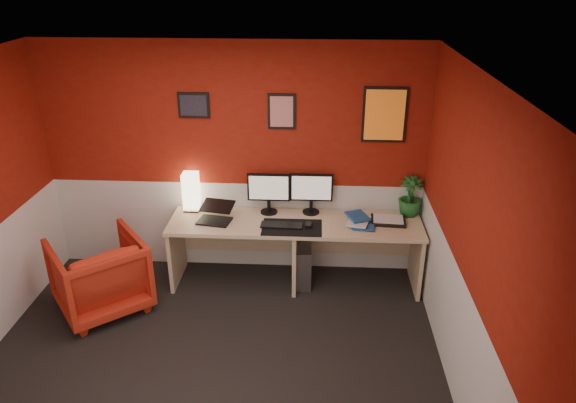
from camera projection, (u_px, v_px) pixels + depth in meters
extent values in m
cube|color=black|center=(210.00, 370.00, 4.55)|extent=(4.00, 3.50, 0.01)
cube|color=white|center=(187.00, 75.00, 3.51)|extent=(4.00, 3.50, 0.01)
cube|color=maroon|center=(234.00, 161.00, 5.62)|extent=(4.00, 0.01, 2.50)
cube|color=maroon|center=(468.00, 249.00, 3.93)|extent=(0.01, 3.50, 2.50)
cube|color=silver|center=(237.00, 225.00, 5.93)|extent=(4.00, 0.01, 1.00)
cube|color=silver|center=(455.00, 331.00, 4.24)|extent=(0.01, 3.50, 1.00)
cube|color=tan|center=(295.00, 253.00, 5.64)|extent=(2.60, 0.65, 0.73)
cube|color=#FFE5B2|center=(191.00, 193.00, 5.67)|extent=(0.16, 0.16, 0.40)
cube|color=black|center=(214.00, 212.00, 5.45)|extent=(0.37, 0.29, 0.22)
cube|color=black|center=(269.00, 187.00, 5.57)|extent=(0.45, 0.06, 0.58)
cube|color=black|center=(311.00, 188.00, 5.57)|extent=(0.45, 0.06, 0.58)
cube|color=black|center=(292.00, 227.00, 5.37)|extent=(0.60, 0.38, 0.01)
cube|color=black|center=(282.00, 225.00, 5.39)|extent=(0.42, 0.15, 0.02)
cube|color=black|center=(308.00, 225.00, 5.38)|extent=(0.07, 0.10, 0.03)
imported|color=#1E4D89|center=(353.00, 223.00, 5.44)|extent=(0.27, 0.33, 0.03)
imported|color=silver|center=(349.00, 220.00, 5.45)|extent=(0.28, 0.33, 0.02)
imported|color=#1E4D89|center=(349.00, 218.00, 5.44)|extent=(0.27, 0.31, 0.02)
cube|color=black|center=(388.00, 221.00, 5.48)|extent=(0.37, 0.28, 0.03)
imported|color=#19591E|center=(410.00, 196.00, 5.55)|extent=(0.29, 0.29, 0.43)
cube|color=#99999E|center=(301.00, 263.00, 5.73)|extent=(0.22, 0.46, 0.45)
imported|color=red|center=(100.00, 275.00, 5.23)|extent=(1.15, 1.15, 0.75)
cube|color=black|center=(194.00, 105.00, 5.38)|extent=(0.32, 0.02, 0.26)
cube|color=red|center=(282.00, 111.00, 5.35)|extent=(0.28, 0.02, 0.36)
cube|color=orange|center=(385.00, 115.00, 5.31)|extent=(0.44, 0.02, 0.56)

